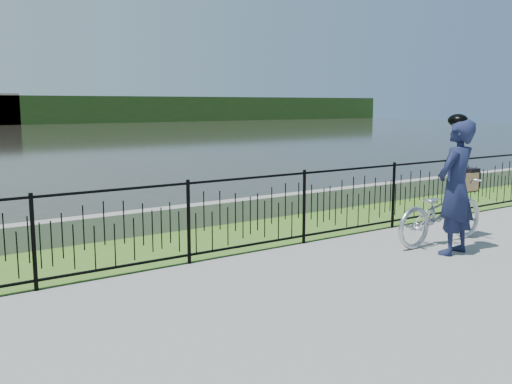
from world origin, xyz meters
TOP-DOWN VIEW (x-y plane):
  - ground at (0.00, 0.00)m, footprint 120.00×120.00m
  - grass_strip at (0.00, 2.60)m, footprint 60.00×2.00m
  - quay_wall at (0.00, 3.60)m, footprint 60.00×0.30m
  - fence at (0.00, 1.60)m, footprint 14.00×0.06m
  - bicycle_rig at (2.76, 0.41)m, footprint 1.90×0.66m
  - cyclist at (2.38, -0.10)m, footprint 0.77×0.57m

SIDE VIEW (x-z plane):
  - ground at x=0.00m, z-range 0.00..0.00m
  - grass_strip at x=0.00m, z-range 0.00..0.01m
  - quay_wall at x=0.00m, z-range 0.00..0.40m
  - bicycle_rig at x=2.76m, z-range -0.07..1.09m
  - fence at x=0.00m, z-range 0.00..1.15m
  - cyclist at x=2.38m, z-range -0.02..1.99m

